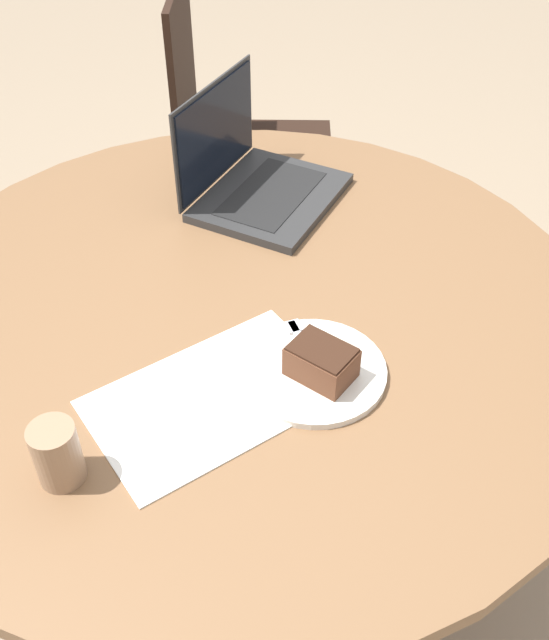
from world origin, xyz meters
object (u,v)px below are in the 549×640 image
at_px(chair, 234,149).
at_px(coffee_glass, 57,454).
at_px(plate, 314,371).
at_px(laptop, 257,181).

height_order(chair, coffee_glass, chair).
xyz_separation_m(chair, plate, (-0.39, -1.04, 0.23)).
relative_size(chair, plate, 4.10).
bearing_deg(laptop, chair, -145.10).
xyz_separation_m(chair, coffee_glass, (-0.79, -1.04, 0.27)).
height_order(coffee_glass, laptop, laptop).
bearing_deg(laptop, coffee_glass, 7.20).
distance_m(chair, plate, 1.14).
height_order(plate, coffee_glass, coffee_glass).
xyz_separation_m(plate, coffee_glass, (-0.40, 0.01, 0.04)).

